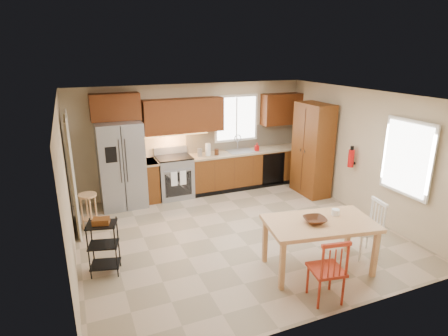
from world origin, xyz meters
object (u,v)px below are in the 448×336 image
Objects in this scene: pantry at (312,150)px; chair_red at (326,268)px; dining_table at (318,246)px; refrigerator at (121,165)px; range_stove at (175,177)px; bar_stool at (89,211)px; fire_extinguisher at (351,158)px; chair_white at (366,229)px; soap_bottle at (257,147)px; table_jar at (335,214)px; utility_cart at (104,247)px; table_bowl at (315,223)px.

chair_red is at bearing -122.04° from pantry.
refrigerator is at bearing 132.87° from dining_table.
refrigerator is 1.24m from range_stove.
chair_red reaches higher than bar_stool.
chair_white is (-1.02, -1.63, -0.63)m from fire_extinguisher.
soap_bottle is at bearing -0.45° from refrigerator.
range_stove is 4.26m from chair_white.
pantry is (4.13, -0.93, 0.14)m from refrigerator.
soap_bottle is 4.08m from bar_stool.
table_jar is at bearing -16.82° from bar_stool.
refrigerator is at bearing 70.10° from bar_stool.
range_stove is 3.96m from table_jar.
soap_bottle is at bearing 47.74° from utility_cart.
range_stove reaches higher than utility_cart.
pantry is at bearing 100.78° from fire_extinguisher.
refrigerator reaches higher than bar_stool.
fire_extinguisher is at bearing 55.15° from chair_red.
chair_red is 1.08m from table_jar.
dining_table is (-1.77, -2.73, -0.66)m from pantry.
pantry is at bearing 20.28° from bar_stool.
table_jar reaches higher than table_bowl.
soap_bottle is at bearing 120.53° from fire_extinguisher.
utility_cart is at bearing 169.35° from dining_table.
refrigerator is 5.06× the size of fire_extinguisher.
table_jar is at bearing -2.55° from utility_cart.
dining_table is 1.89× the size of utility_cart.
pantry reaches higher than refrigerator.
fire_extinguisher is 0.53× the size of bar_stool.
table_jar is (-1.62, -1.58, -0.28)m from fire_extinguisher.
soap_bottle is 0.12× the size of dining_table.
pantry is at bearing -18.29° from range_stove.
pantry reaches higher than fire_extinguisher.
pantry is 2.24× the size of chair_red.
chair_red is at bearing -64.92° from refrigerator.
dining_table is at bearing -57.10° from refrigerator.
refrigerator is at bearing 121.78° from table_bowl.
chair_white is at bearing -12.99° from bar_stool.
soap_bottle is 3.57m from table_jar.
bar_stool is (-3.12, 2.78, -0.05)m from dining_table.
soap_bottle is 4.60m from utility_cart.
chair_white is at bearing -87.85° from soap_bottle.
pantry is 2.86m from chair_white.
pantry is 5.07m from utility_cart.
chair_white reaches higher than utility_cart.
fire_extinguisher reaches higher than range_stove.
soap_bottle is (3.18, -0.02, 0.09)m from refrigerator.
table_jar is at bearing -135.64° from fire_extinguisher.
soap_bottle is 0.23× the size of utility_cart.
fire_extinguisher is (4.33, -1.98, 0.19)m from refrigerator.
pantry reaches higher than chair_white.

